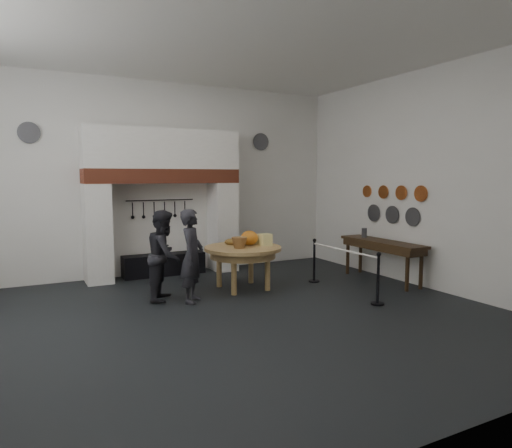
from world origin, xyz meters
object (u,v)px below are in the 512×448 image
work_table (243,248)px  visitor_far (164,255)px  iron_range (164,264)px  visitor_near (192,256)px  barrier_post_far (314,262)px  side_table (382,242)px  barrier_post_near (378,280)px

work_table → visitor_far: bearing=-178.0°
iron_range → visitor_near: (-0.18, -2.49, 0.61)m
iron_range → visitor_far: visitor_far is taller
work_table → barrier_post_far: bearing=-6.2°
iron_range → work_table: (1.07, -2.03, 0.59)m
barrier_post_far → work_table: bearing=173.8°
visitor_far → side_table: visitor_far is taller
barrier_post_near → iron_range: bearing=122.9°
work_table → visitor_near: bearing=-160.0°
work_table → barrier_post_far: barrier_post_far is taller
side_table → barrier_post_far: same height
visitor_near → barrier_post_far: size_ratio=1.91×
barrier_post_far → visitor_far: bearing=177.9°
visitor_near → iron_range: bearing=30.5°
work_table → visitor_far: 1.66m
work_table → visitor_near: 1.34m
work_table → visitor_near: visitor_near is taller
iron_range → barrier_post_far: size_ratio=2.11×
iron_range → barrier_post_near: (2.72, -4.21, 0.20)m
visitor_near → barrier_post_far: 2.94m
side_table → barrier_post_far: 1.56m
visitor_near → visitor_far: (-0.40, 0.40, -0.02)m
work_table → side_table: size_ratio=0.72×
visitor_near → barrier_post_near: 3.40m
visitor_far → barrier_post_near: 3.95m
visitor_near → visitor_far: 0.57m
visitor_near → side_table: size_ratio=0.78×
iron_range → visitor_near: 2.57m
barrier_post_near → work_table: bearing=127.1°
side_table → iron_range: bearing=145.5°
iron_range → visitor_far: (-0.58, -2.09, 0.59)m
side_table → visitor_far: bearing=171.1°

